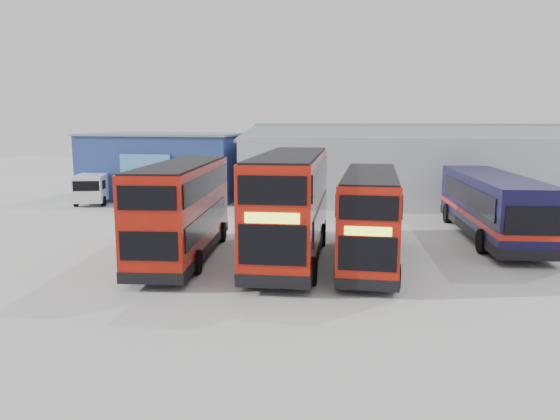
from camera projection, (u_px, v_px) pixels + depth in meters
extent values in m
plane|color=#ACABA6|center=(296.00, 262.00, 23.97)|extent=(120.00, 120.00, 0.00)
cube|color=navy|center=(169.00, 166.00, 43.92)|extent=(12.00, 8.00, 5.00)
cube|color=slate|center=(168.00, 134.00, 43.51)|extent=(12.30, 8.30, 0.15)
cube|color=#4790CB|center=(145.00, 164.00, 39.89)|extent=(3.96, 0.15, 1.40)
cube|color=#959BA3|center=(451.00, 169.00, 41.09)|extent=(30.00, 12.00, 5.00)
cube|color=slate|center=(457.00, 133.00, 37.95)|extent=(30.50, 6.33, 1.29)
cube|color=slate|center=(450.00, 132.00, 43.33)|extent=(30.50, 6.33, 1.29)
cube|color=#A71509|center=(182.00, 208.00, 24.26)|extent=(3.95, 10.34, 3.89)
cube|color=black|center=(184.00, 247.00, 24.55)|extent=(3.99, 10.39, 0.43)
cube|color=black|center=(208.00, 220.00, 23.88)|extent=(1.38, 8.46, 0.91)
cube|color=black|center=(153.00, 220.00, 24.04)|extent=(1.38, 8.46, 0.91)
cube|color=black|center=(209.00, 182.00, 23.99)|extent=(1.53, 9.40, 0.91)
cube|color=black|center=(154.00, 182.00, 24.15)|extent=(1.53, 9.40, 0.91)
cube|color=black|center=(205.00, 203.00, 29.34)|extent=(2.14, 0.38, 1.30)
cube|color=black|center=(205.00, 171.00, 29.06)|extent=(2.14, 0.38, 0.91)
cube|color=#CFF433|center=(205.00, 187.00, 29.21)|extent=(1.71, 0.31, 0.34)
cube|color=black|center=(149.00, 246.00, 19.37)|extent=(2.10, 0.38, 1.06)
cube|color=black|center=(147.00, 198.00, 19.09)|extent=(2.10, 0.38, 0.86)
cube|color=black|center=(181.00, 164.00, 23.94)|extent=(3.78, 10.18, 0.10)
cylinder|color=black|center=(222.00, 232.00, 27.93)|extent=(0.46, 1.04, 1.00)
cylinder|color=black|center=(178.00, 231.00, 28.08)|extent=(0.46, 1.04, 1.00)
cylinder|color=black|center=(197.00, 262.00, 21.97)|extent=(0.46, 1.04, 1.00)
cylinder|color=black|center=(141.00, 261.00, 22.12)|extent=(0.46, 1.04, 1.00)
cube|color=#A71509|center=(290.00, 204.00, 24.13)|extent=(3.63, 11.29, 4.28)
cube|color=black|center=(290.00, 246.00, 24.45)|extent=(3.67, 11.33, 0.48)
cube|color=black|center=(262.00, 212.00, 24.80)|extent=(0.90, 9.37, 1.00)
cube|color=black|center=(321.00, 214.00, 24.45)|extent=(0.90, 9.37, 1.00)
cube|color=black|center=(260.00, 174.00, 24.09)|extent=(0.99, 10.42, 1.00)
cube|color=black|center=(321.00, 175.00, 23.75)|extent=(0.99, 10.42, 1.00)
cube|color=black|center=(272.00, 245.00, 18.78)|extent=(2.37, 0.27, 1.43)
cube|color=black|center=(272.00, 190.00, 18.47)|extent=(2.37, 0.27, 1.00)
cube|color=#CFF433|center=(272.00, 218.00, 18.62)|extent=(1.90, 0.21, 0.37)
cube|color=black|center=(302.00, 199.00, 29.68)|extent=(2.32, 0.26, 1.16)
cube|color=black|center=(302.00, 164.00, 29.37)|extent=(2.32, 0.26, 0.95)
cube|color=black|center=(290.00, 155.00, 23.78)|extent=(3.46, 11.11, 0.11)
cylinder|color=black|center=(246.00, 269.00, 20.84)|extent=(0.44, 1.12, 1.10)
cylinder|color=black|center=(312.00, 271.00, 20.52)|extent=(0.44, 1.12, 1.10)
cylinder|color=black|center=(271.00, 233.00, 27.35)|extent=(0.44, 1.12, 1.10)
cylinder|color=black|center=(322.00, 235.00, 27.03)|extent=(0.44, 1.12, 1.10)
cube|color=#A71509|center=(370.00, 216.00, 23.24)|extent=(2.67, 9.47, 3.62)
cube|color=black|center=(369.00, 253.00, 23.50)|extent=(2.70, 9.51, 0.40)
cube|color=black|center=(343.00, 223.00, 23.85)|extent=(0.42, 7.94, 0.85)
cube|color=black|center=(396.00, 225.00, 23.46)|extent=(0.42, 7.94, 0.85)
cube|color=black|center=(343.00, 190.00, 23.25)|extent=(0.46, 8.83, 0.85)
cube|color=black|center=(398.00, 191.00, 22.87)|extent=(0.46, 8.83, 0.85)
cube|color=black|center=(367.00, 254.00, 18.75)|extent=(2.01, 0.14, 1.21)
cube|color=black|center=(369.00, 208.00, 18.49)|extent=(2.01, 0.14, 0.85)
cube|color=#CFF433|center=(368.00, 231.00, 18.61)|extent=(1.61, 0.11, 0.31)
cube|color=black|center=(371.00, 210.00, 27.89)|extent=(1.96, 0.14, 0.98)
cube|color=black|center=(371.00, 179.00, 27.63)|extent=(1.96, 0.14, 0.80)
cube|color=black|center=(371.00, 173.00, 22.94)|extent=(2.53, 9.33, 0.09)
cylinder|color=black|center=(338.00, 273.00, 20.53)|extent=(0.33, 0.94, 0.93)
cylinder|color=black|center=(397.00, 276.00, 20.16)|extent=(0.33, 0.94, 0.93)
cylinder|color=black|center=(347.00, 241.00, 25.99)|extent=(0.33, 0.94, 0.93)
cylinder|color=black|center=(392.00, 243.00, 25.62)|extent=(0.33, 0.94, 0.93)
cube|color=black|center=(492.00, 203.00, 28.46)|extent=(4.31, 12.49, 2.95)
cube|color=black|center=(491.00, 227.00, 28.67)|extent=(4.36, 12.53, 0.44)
cube|color=#B3160D|center=(492.00, 213.00, 28.55)|extent=(4.34, 12.52, 0.28)
cube|color=black|center=(523.00, 196.00, 27.93)|extent=(1.35, 10.15, 1.06)
cube|color=black|center=(466.00, 195.00, 28.19)|extent=(1.35, 10.15, 1.06)
cube|color=black|center=(464.00, 186.00, 34.46)|extent=(2.49, 0.37, 1.45)
cube|color=black|center=(536.00, 221.00, 22.40)|extent=(2.43, 0.37, 1.22)
cylinder|color=black|center=(493.00, 214.00, 32.81)|extent=(0.50, 1.19, 1.16)
cylinder|color=black|center=(448.00, 213.00, 33.06)|extent=(0.50, 1.19, 1.16)
cylinder|color=black|center=(542.00, 242.00, 25.16)|extent=(0.50, 1.19, 1.16)
cylinder|color=black|center=(482.00, 241.00, 25.41)|extent=(0.50, 1.19, 1.16)
cube|color=white|center=(95.00, 186.00, 40.91)|extent=(3.50, 5.44, 1.92)
cube|color=black|center=(86.00, 186.00, 38.35)|extent=(1.75, 0.62, 0.71)
cube|color=black|center=(74.00, 185.00, 39.17)|extent=(0.33, 0.88, 0.61)
cube|color=black|center=(104.00, 184.00, 39.37)|extent=(0.33, 0.88, 0.61)
cylinder|color=black|center=(76.00, 202.00, 39.28)|extent=(0.46, 0.77, 0.73)
cylinder|color=black|center=(104.00, 201.00, 39.46)|extent=(0.46, 0.77, 0.73)
cylinder|color=black|center=(88.00, 195.00, 42.66)|extent=(0.46, 0.77, 0.73)
cylinder|color=black|center=(113.00, 195.00, 42.84)|extent=(0.46, 0.77, 0.73)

